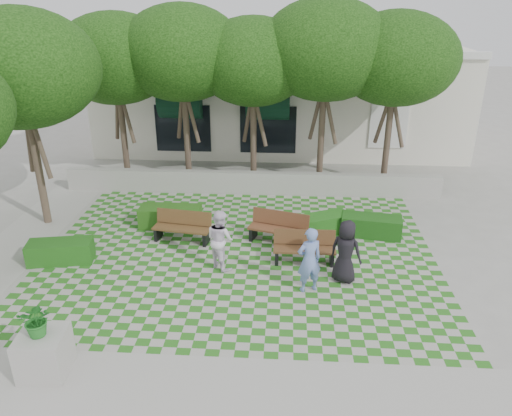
# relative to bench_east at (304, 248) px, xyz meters

# --- Properties ---
(ground) EXTENTS (90.00, 90.00, 0.00)m
(ground) POSITION_rel_bench_east_xyz_m (-2.00, -0.75, -0.47)
(ground) COLOR gray
(ground) RESTS_ON ground
(lawn) EXTENTS (12.00, 12.00, 0.00)m
(lawn) POSITION_rel_bench_east_xyz_m (-2.00, 0.25, -0.46)
(lawn) COLOR #2B721E
(lawn) RESTS_ON ground
(sidewalk_south) EXTENTS (16.00, 2.00, 0.01)m
(sidewalk_south) POSITION_rel_bench_east_xyz_m (-2.00, -5.45, -0.46)
(sidewalk_south) COLOR #9E9B93
(sidewalk_south) RESTS_ON ground
(sidewalk_west) EXTENTS (2.00, 12.00, 0.01)m
(sidewalk_west) POSITION_rel_bench_east_xyz_m (-9.20, 0.25, -0.46)
(sidewalk_west) COLOR #9E9B93
(sidewalk_west) RESTS_ON ground
(retaining_wall) EXTENTS (15.00, 0.36, 0.90)m
(retaining_wall) POSITION_rel_bench_east_xyz_m (-2.00, 5.45, -0.02)
(retaining_wall) COLOR #9E9B93
(retaining_wall) RESTS_ON ground
(bench_east) EXTENTS (1.85, 0.62, 0.97)m
(bench_east) POSITION_rel_bench_east_xyz_m (0.00, 0.00, 0.00)
(bench_east) COLOR #4F321B
(bench_east) RESTS_ON ground
(bench_mid) EXTENTS (2.01, 1.17, 1.00)m
(bench_mid) POSITION_rel_bench_east_xyz_m (-0.80, 1.25, 0.02)
(bench_mid) COLOR brown
(bench_mid) RESTS_ON ground
(bench_west) EXTENTS (1.94, 0.90, 0.98)m
(bench_west) POSITION_rel_bench_east_xyz_m (-3.93, 1.16, 0.00)
(bench_west) COLOR #50361B
(bench_west) RESTS_ON ground
(hedge_east) EXTENTS (2.04, 1.07, 0.68)m
(hedge_east) POSITION_rel_bench_east_xyz_m (2.27, 1.92, -0.13)
(hedge_east) COLOR #164612
(hedge_east) RESTS_ON ground
(hedge_midright) EXTENTS (2.00, 1.45, 0.65)m
(hedge_midright) POSITION_rel_bench_east_xyz_m (0.65, 1.99, -0.14)
(hedge_midright) COLOR #1B5316
(hedge_midright) RESTS_ON ground
(hedge_midleft) EXTENTS (2.09, 0.85, 0.73)m
(hedge_midleft) POSITION_rel_bench_east_xyz_m (-4.56, 2.16, -0.10)
(hedge_midleft) COLOR #204E14
(hedge_midleft) RESTS_ON ground
(hedge_west) EXTENTS (1.99, 1.10, 0.66)m
(hedge_west) POSITION_rel_bench_east_xyz_m (-7.32, -0.46, -0.14)
(hedge_west) COLOR #1A4F15
(hedge_west) RESTS_ON ground
(planter_front) EXTENTS (1.03, 1.03, 1.72)m
(planter_front) POSITION_rel_bench_east_xyz_m (-5.62, -5.14, 0.23)
(planter_front) COLOR #9E9B93
(planter_front) RESTS_ON ground
(person_blue) EXTENTS (0.80, 0.67, 1.88)m
(person_blue) POSITION_rel_bench_east_xyz_m (0.07, -1.58, 0.47)
(person_blue) COLOR #7088CC
(person_blue) RESTS_ON ground
(person_dark) EXTENTS (1.06, 0.93, 1.84)m
(person_dark) POSITION_rel_bench_east_xyz_m (1.10, -0.99, 0.45)
(person_dark) COLOR black
(person_dark) RESTS_ON ground
(person_white) EXTENTS (1.11, 1.10, 1.80)m
(person_white) POSITION_rel_bench_east_xyz_m (-2.47, -0.45, 0.43)
(person_white) COLOR white
(person_white) RESTS_ON ground
(tree_row) EXTENTS (17.70, 13.40, 7.41)m
(tree_row) POSITION_rel_bench_east_xyz_m (-3.86, 5.20, 4.71)
(tree_row) COLOR #47382B
(tree_row) RESTS_ON ground
(building) EXTENTS (18.00, 8.92, 5.15)m
(building) POSITION_rel_bench_east_xyz_m (-1.07, 13.33, 2.05)
(building) COLOR silver
(building) RESTS_ON ground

